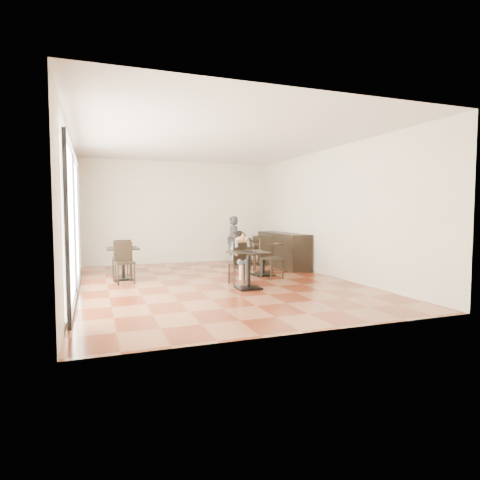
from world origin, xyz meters
name	(u,v)px	position (x,y,z in m)	size (l,w,h in m)	color
floor	(217,283)	(0.00, 0.00, 0.00)	(6.00, 8.00, 0.01)	#935537
ceiling	(216,140)	(0.00, 0.00, 3.20)	(6.00, 8.00, 0.01)	silver
wall_back	(180,213)	(0.00, 4.00, 1.60)	(6.00, 0.01, 3.20)	silver
wall_front	(305,213)	(0.00, -4.00, 1.60)	(6.00, 0.01, 3.20)	silver
wall_left	(72,213)	(-3.00, 0.00, 1.60)	(0.01, 8.00, 3.20)	silver
wall_right	(331,213)	(3.00, 0.00, 1.60)	(0.01, 8.00, 3.20)	silver
storefront_window	(72,224)	(-2.97, -0.50, 1.40)	(0.04, 4.50, 2.60)	white
child_table	(248,270)	(0.43, -0.88, 0.40)	(0.75, 0.75, 0.79)	black
child_chair	(239,263)	(0.43, -0.33, 0.48)	(0.43, 0.43, 0.95)	black
child	(239,258)	(0.43, -0.33, 0.60)	(0.43, 0.60, 1.20)	slate
plate	(250,252)	(0.43, -0.98, 0.80)	(0.27, 0.27, 0.02)	black
pizza_slice	(242,239)	(0.43, -0.52, 1.04)	(0.28, 0.21, 0.06)	#D8CB79
adult_patron	(233,241)	(1.33, 2.71, 0.75)	(0.54, 0.36, 1.49)	#313135
cafe_table_mid	(263,259)	(1.44, 0.71, 0.41)	(0.78, 0.78, 0.82)	black
cafe_table_left	(123,264)	(-1.96, 1.24, 0.39)	(0.73, 0.73, 0.77)	black
cafe_table_back	(249,253)	(1.98, 3.01, 0.33)	(0.62, 0.62, 0.65)	black
chair_mid_a	(255,254)	(1.44, 1.26, 0.49)	(0.44, 0.44, 0.99)	black
chair_mid_b	(272,258)	(1.44, 0.16, 0.49)	(0.44, 0.44, 0.99)	black
chair_left_a	(121,258)	(-1.96, 1.79, 0.46)	(0.42, 0.42, 0.93)	black
chair_left_b	(125,263)	(-1.96, 0.69, 0.46)	(0.42, 0.42, 0.93)	black
chair_back_a	(244,250)	(1.98, 3.50, 0.39)	(0.35, 0.35, 0.78)	black
chair_back_b	(256,253)	(1.98, 2.46, 0.39)	(0.35, 0.35, 0.78)	black
service_counter	(283,250)	(2.65, 2.00, 0.50)	(0.60, 2.40, 1.00)	black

